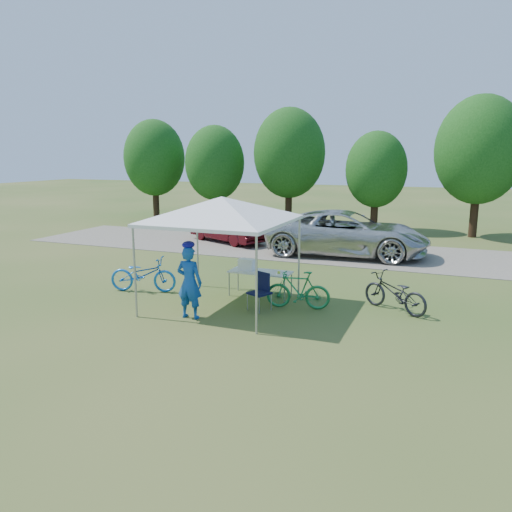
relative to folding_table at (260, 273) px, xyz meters
The scene contains 14 objects.
ground 1.46m from the folding_table, 113.38° to the right, with size 100.00×100.00×0.00m, color #2D5119.
gravel_strip 6.84m from the folding_table, 94.42° to the left, with size 24.00×5.00×0.02m, color gray.
canopy 2.41m from the folding_table, 113.38° to the right, with size 4.53×4.53×3.00m.
treeline 13.18m from the folding_table, 93.65° to the left, with size 24.89×4.28×6.30m.
folding_table is the anchor object (origin of this frame).
folding_chair 1.16m from the folding_table, 67.82° to the right, with size 0.61×0.64×0.90m.
cooler 0.44m from the folding_table, behind, with size 0.42×0.28×0.30m.
ice_cream_cup 0.55m from the folding_table, ahead, with size 0.07×0.07×0.06m, color #CDE936.
cyclist 2.46m from the folding_table, 110.08° to the right, with size 0.62×0.40×1.69m, color #134AA1.
bike_blue 3.25m from the folding_table, 165.95° to the right, with size 0.64×1.84×0.96m, color blue.
bike_green 1.44m from the folding_table, 28.60° to the right, with size 0.44×1.57×0.94m, color #1B7B40.
bike_dark 3.48m from the folding_table, ahead, with size 0.61×1.76×0.92m, color black.
minivan 6.33m from the folding_table, 80.86° to the left, with size 2.74×5.95×1.65m, color beige.
sedan 8.38m from the folding_table, 120.84° to the left, with size 1.34×3.85×1.27m, color #410A10.
Camera 1 is at (5.21, -10.76, 3.72)m, focal length 35.00 mm.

